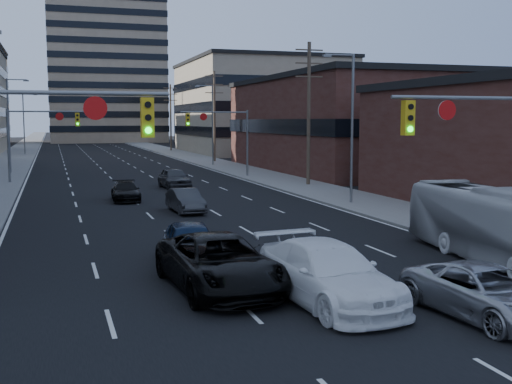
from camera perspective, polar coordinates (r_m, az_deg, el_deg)
The scene contains 26 objects.
road_surface at distance 140.20m, azimuth -14.93°, elevation 4.09°, with size 18.00×300.00×0.02m, color black.
sidewalk_left at distance 140.12m, azimuth -19.65°, elevation 3.96°, with size 5.00×300.00×0.15m, color slate.
sidewalk_right at distance 141.21m, azimuth -10.26°, elevation 4.24°, with size 5.00×300.00×0.15m, color slate.
storefront_right_mid at distance 67.33m, azimuth 9.50°, elevation 5.80°, with size 20.00×30.00×9.00m, color #472119.
office_right_far at distance 102.95m, azimuth 0.28°, elevation 7.44°, with size 22.00×28.00×14.00m, color gray.
apartment_tower at distance 162.22m, azimuth -13.40°, elevation 14.68°, with size 26.00×26.00×58.00m, color gray.
bg_block_right at distance 145.19m, azimuth -2.20°, elevation 6.73°, with size 22.00×22.00×12.00m, color gray.
signal_near_left at distance 17.98m, azimuth -20.25°, elevation 3.62°, with size 6.59×0.33×6.00m.
signal_near_right at distance 22.83m, azimuth 20.57°, elevation 4.11°, with size 6.59×0.33×6.00m.
signal_far_left at distance 54.96m, azimuth -18.79°, elevation 5.23°, with size 6.09×0.33×6.00m.
signal_far_right at distance 56.78m, azimuth -3.03°, elevation 5.59°, with size 6.09×0.33×6.00m.
utility_pole_block at distance 49.66m, azimuth 4.71°, elevation 7.17°, with size 2.20×0.28×11.00m.
utility_pole_midblock at distance 78.25m, azimuth -3.72°, elevation 6.87°, with size 2.20×0.28×11.00m.
utility_pole_distant at distance 107.61m, azimuth -7.59°, elevation 6.69°, with size 2.20×0.28×11.00m.
streetlight_left_mid at distance 65.05m, azimuth -21.00°, elevation 5.94°, with size 2.03×0.22×9.00m.
streetlight_left_far at distance 100.02m, azimuth -19.85°, elevation 5.98°, with size 2.03×0.22×9.00m.
streetlight_right_near at distance 38.85m, azimuth 8.34°, elevation 6.28°, with size 2.03×0.22×9.00m.
streetlight_right_far at distance 71.98m, azimuth -4.00°, elevation 6.34°, with size 2.03×0.22×9.00m.
black_pickup at distance 19.28m, azimuth -3.28°, elevation -6.34°, with size 2.75×5.97×1.66m, color black.
white_van at distance 18.00m, azimuth 6.38°, elevation -7.24°, with size 2.36×5.82×1.69m, color white.
silver_suv at distance 17.67m, azimuth 19.82°, elevation -8.39°, with size 2.26×4.90×1.36m, color #A8A8AC.
transit_bus at distance 24.33m, azimuth 20.86°, elevation -2.82°, with size 2.29×9.77×2.72m, color silver.
sedan_blue at distance 22.81m, azimuth -5.84°, elevation -4.55°, with size 1.80×4.47×1.52m, color #0D1C37.
sedan_grey_center at distance 35.67m, azimuth -6.29°, elevation -0.78°, with size 1.39×3.98×1.31m, color #323234.
sedan_black_far at distance 41.36m, azimuth -11.51°, elevation 0.05°, with size 1.70×4.19×1.22m, color black.
sedan_grey_right at distance 48.41m, azimuth -7.27°, elevation 1.24°, with size 1.85×4.59×1.56m, color #38393B.
Camera 1 is at (-6.64, -9.95, 5.07)m, focal length 45.00 mm.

